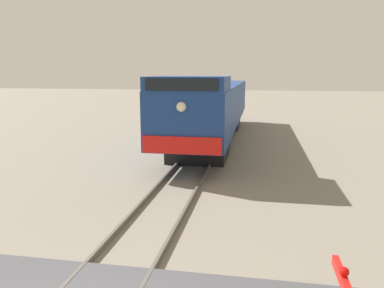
# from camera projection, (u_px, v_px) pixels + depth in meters

# --- Properties ---
(locomotive) EXTENTS (3.09, 18.29, 3.85)m
(locomotive) POSITION_uv_depth(u_px,v_px,m) (212.00, 106.00, 22.06)
(locomotive) COLOR black
(locomotive) RESTS_ON ground_plane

